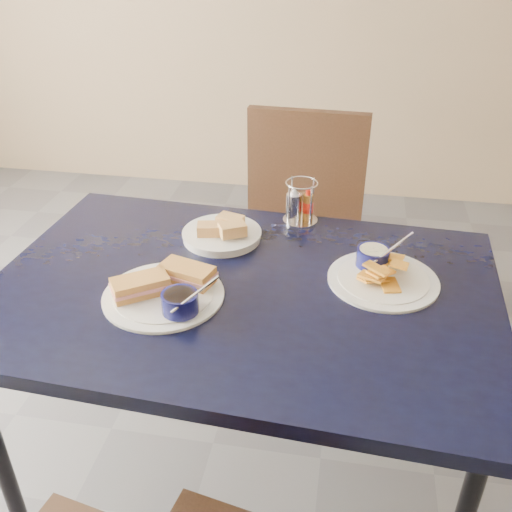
% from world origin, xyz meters
% --- Properties ---
extents(dining_table, '(1.37, 0.95, 0.75)m').
position_xyz_m(dining_table, '(-0.24, 0.21, 0.69)').
color(dining_table, black).
rests_on(dining_table, ground).
extents(chair_far, '(0.48, 0.46, 0.97)m').
position_xyz_m(chair_far, '(-0.16, 0.95, 0.56)').
color(chair_far, black).
rests_on(chair_far, ground).
extents(sandwich_plate, '(0.32, 0.31, 0.12)m').
position_xyz_m(sandwich_plate, '(-0.42, 0.12, 0.77)').
color(sandwich_plate, white).
rests_on(sandwich_plate, dining_table).
extents(plantain_plate, '(0.29, 0.29, 0.12)m').
position_xyz_m(plantain_plate, '(0.11, 0.31, 0.77)').
color(plantain_plate, white).
rests_on(plantain_plate, dining_table).
extents(bread_basket, '(0.23, 0.23, 0.07)m').
position_xyz_m(bread_basket, '(-0.35, 0.44, 0.77)').
color(bread_basket, white).
rests_on(bread_basket, dining_table).
extents(condiment_caddy, '(0.11, 0.11, 0.14)m').
position_xyz_m(condiment_caddy, '(-0.14, 0.60, 0.81)').
color(condiment_caddy, silver).
rests_on(condiment_caddy, dining_table).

